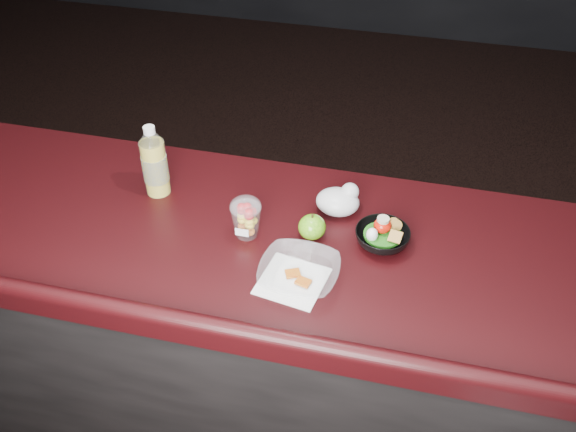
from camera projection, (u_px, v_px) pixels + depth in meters
The scene contains 8 objects.
counter at pixel (273, 353), 2.09m from camera, with size 4.06×0.71×1.02m.
lemonade_bottle at pixel (155, 166), 1.86m from camera, with size 0.07×0.07×0.23m.
fruit_cup at pixel (246, 217), 1.73m from camera, with size 0.09×0.09×0.12m.
green_apple at pixel (312, 227), 1.74m from camera, with size 0.08×0.08×0.08m.
plastic_bag at pixel (339, 201), 1.82m from camera, with size 0.13×0.10×0.09m.
snack_bowl at pixel (382, 236), 1.73m from camera, with size 0.15×0.15×0.08m.
takeout_bowl at pixel (299, 273), 1.62m from camera, with size 0.21×0.21×0.05m.
paper_napkin at pixel (292, 281), 1.63m from camera, with size 0.16×0.16×0.00m, color white.
Camera 1 is at (0.36, -0.96, 2.20)m, focal length 40.00 mm.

